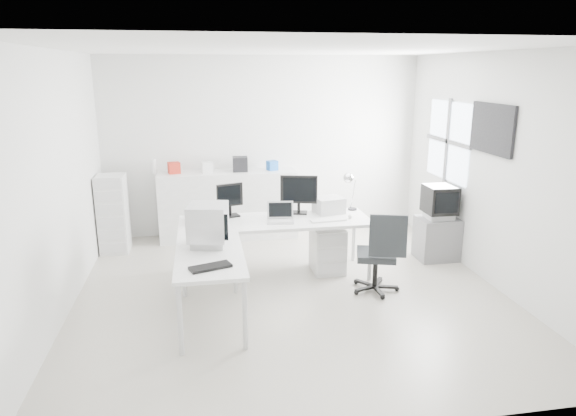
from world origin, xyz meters
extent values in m
cube|color=silver|center=(0.00, 0.00, 0.00)|extent=(5.00, 5.00, 0.01)
cube|color=white|center=(0.00, 0.00, 2.80)|extent=(5.00, 5.00, 0.01)
cube|color=silver|center=(0.00, 2.50, 1.40)|extent=(5.00, 0.02, 2.80)
cube|color=silver|center=(-2.50, 0.00, 1.40)|extent=(0.02, 5.00, 2.80)
cube|color=silver|center=(2.50, 0.00, 1.40)|extent=(0.02, 5.00, 2.80)
cube|color=silver|center=(0.60, 0.62, 0.30)|extent=(0.40, 0.50, 0.60)
cube|color=black|center=(-0.95, 0.67, 0.83)|extent=(0.45, 0.36, 0.15)
cube|color=silver|center=(0.55, 0.42, 0.76)|extent=(0.46, 0.19, 0.02)
sphere|color=silver|center=(0.85, 0.47, 0.78)|extent=(0.06, 0.06, 0.06)
cube|color=#B9B9B9|center=(0.65, 0.79, 0.85)|extent=(0.42, 0.38, 0.21)
cube|color=black|center=(-0.95, -0.93, 0.76)|extent=(0.43, 0.28, 0.03)
cube|color=slate|center=(2.22, 0.79, 0.30)|extent=(0.54, 0.45, 0.59)
cube|color=silver|center=(-0.60, 2.24, 0.53)|extent=(2.12, 0.53, 1.06)
cube|color=#AC2518|center=(-1.40, 2.24, 1.15)|extent=(0.20, 0.19, 0.17)
cube|color=silver|center=(-0.90, 2.24, 1.14)|extent=(0.17, 0.15, 0.16)
cube|color=black|center=(-0.40, 2.24, 1.17)|extent=(0.23, 0.21, 0.22)
cube|color=#1750A2|center=(0.10, 2.24, 1.14)|extent=(0.19, 0.18, 0.15)
cylinder|color=silver|center=(-1.70, 2.28, 1.17)|extent=(0.07, 0.07, 0.22)
cube|color=silver|center=(-2.28, 1.89, 0.56)|extent=(0.39, 0.47, 1.13)
camera|label=1|loc=(-1.00, -5.58, 2.60)|focal=32.00mm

